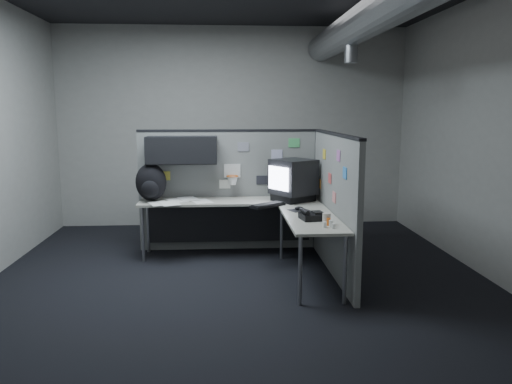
{
  "coord_description": "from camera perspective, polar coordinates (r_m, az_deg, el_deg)",
  "views": [
    {
      "loc": [
        -0.18,
        -5.37,
        1.89
      ],
      "look_at": [
        0.21,
        0.35,
        0.94
      ],
      "focal_mm": 35.0,
      "sensor_mm": 36.0,
      "label": 1
    }
  ],
  "objects": [
    {
      "name": "papers",
      "position": [
        6.39,
        -8.76,
        -1.08
      ],
      "size": [
        0.85,
        0.73,
        0.02
      ],
      "rotation": [
        0.0,
        0.0,
        0.38
      ],
      "color": "white",
      "rests_on": "desk"
    },
    {
      "name": "partition_back",
      "position": [
        6.66,
        -4.48,
        1.67
      ],
      "size": [
        2.44,
        0.42,
        1.63
      ],
      "color": "slate",
      "rests_on": "ground"
    },
    {
      "name": "bottles",
      "position": [
        5.04,
        8.37,
        -3.6
      ],
      "size": [
        0.12,
        0.17,
        0.08
      ],
      "rotation": [
        0.0,
        0.0,
        -0.31
      ],
      "color": "silver",
      "rests_on": "desk"
    },
    {
      "name": "room",
      "position": [
        5.43,
        4.0,
        11.57
      ],
      "size": [
        5.62,
        5.62,
        3.22
      ],
      "color": "black",
      "rests_on": "ground"
    },
    {
      "name": "desk",
      "position": [
        6.21,
        -0.79,
        -2.45
      ],
      "size": [
        2.31,
        2.11,
        0.73
      ],
      "color": "#A3A193",
      "rests_on": "ground"
    },
    {
      "name": "phone",
      "position": [
        5.35,
        6.29,
        -2.7
      ],
      "size": [
        0.26,
        0.27,
        0.11
      ],
      "rotation": [
        0.0,
        0.0,
        -0.01
      ],
      "color": "black",
      "rests_on": "desk"
    },
    {
      "name": "backpack",
      "position": [
        6.51,
        -11.92,
        1.03
      ],
      "size": [
        0.46,
        0.45,
        0.48
      ],
      "rotation": [
        0.0,
        0.0,
        -0.3
      ],
      "color": "black",
      "rests_on": "desk"
    },
    {
      "name": "monitor",
      "position": [
        6.39,
        4.27,
        1.42
      ],
      "size": [
        0.65,
        0.65,
        0.53
      ],
      "rotation": [
        0.0,
        0.0,
        -0.2
      ],
      "color": "black",
      "rests_on": "desk"
    },
    {
      "name": "keyboard",
      "position": [
        6.02,
        1.35,
        -1.5
      ],
      "size": [
        0.46,
        0.41,
        0.04
      ],
      "rotation": [
        0.0,
        0.0,
        -0.11
      ],
      "color": "black",
      "rests_on": "desk"
    },
    {
      "name": "cup",
      "position": [
        5.14,
        8.06,
        -3.04
      ],
      "size": [
        0.09,
        0.09,
        0.12
      ],
      "primitive_type": "cylinder",
      "rotation": [
        0.0,
        0.0,
        -0.02
      ],
      "color": "#BAB0A4",
      "rests_on": "desk"
    },
    {
      "name": "mouse",
      "position": [
        5.82,
        4.94,
        -1.96
      ],
      "size": [
        0.27,
        0.25,
        0.05
      ],
      "rotation": [
        0.0,
        0.0,
        -0.38
      ],
      "color": "black",
      "rests_on": "desk"
    },
    {
      "name": "partition_right",
      "position": [
        5.83,
        8.87,
        -1.29
      ],
      "size": [
        0.07,
        2.23,
        1.63
      ],
      "color": "slate",
      "rests_on": "ground"
    }
  ]
}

